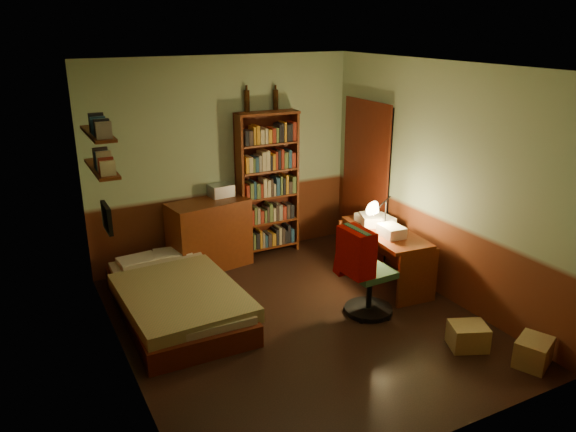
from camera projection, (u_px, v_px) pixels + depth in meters
name	position (u px, v px, depth m)	size (l,w,h in m)	color
floor	(299.00, 323.00, 5.88)	(3.50, 4.00, 0.02)	black
ceiling	(301.00, 65.00, 5.01)	(3.50, 4.00, 0.02)	silver
wall_back	(224.00, 161.00, 7.13)	(3.50, 0.02, 2.60)	#97B18A
wall_left	(115.00, 234.00, 4.68)	(0.02, 4.00, 2.60)	#97B18A
wall_right	(439.00, 181.00, 6.21)	(0.02, 4.00, 2.60)	#97B18A
wall_front	(444.00, 286.00, 3.76)	(3.50, 0.02, 2.60)	#97B18A
doorway	(367.00, 180.00, 7.38)	(0.06, 0.90, 2.00)	black
door_trim	(365.00, 180.00, 7.37)	(0.02, 0.98, 2.08)	#46160B
bed	(175.00, 287.00, 5.97)	(1.09, 2.04, 0.61)	#888B54
dresser	(209.00, 234.00, 7.06)	(0.98, 0.49, 0.88)	#5F2610
mini_stereo	(221.00, 190.00, 7.10)	(0.29, 0.22, 0.15)	#B2B2B7
bookshelf	(268.00, 185.00, 7.34)	(0.82, 0.25, 1.90)	#5F2610
bottle_left	(247.00, 101.00, 6.98)	(0.07, 0.07, 0.27)	black
bottle_right	(276.00, 100.00, 7.15)	(0.07, 0.07, 0.25)	black
desk	(384.00, 257.00, 6.65)	(0.52, 1.25, 0.67)	#5F2610
paper_stack	(371.00, 220.00, 6.71)	(0.22, 0.30, 0.12)	silver
desk_lamp	(386.00, 209.00, 6.48)	(0.15, 0.15, 0.51)	black
office_chair	(370.00, 273.00, 5.93)	(0.46, 0.40, 0.92)	#315D3B
red_jacket	(348.00, 211.00, 5.69)	(0.22, 0.41, 0.48)	#AC0700
wall_shelf_lower	(102.00, 169.00, 5.55)	(0.20, 0.90, 0.03)	#5F2610
wall_shelf_upper	(98.00, 134.00, 5.44)	(0.20, 0.90, 0.03)	#5F2610
framed_picture	(107.00, 218.00, 5.21)	(0.04, 0.32, 0.26)	black
cardboard_box_a	(533.00, 352.00, 5.11)	(0.34, 0.27, 0.26)	olive
cardboard_box_b	(468.00, 336.00, 5.39)	(0.34, 0.28, 0.24)	olive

